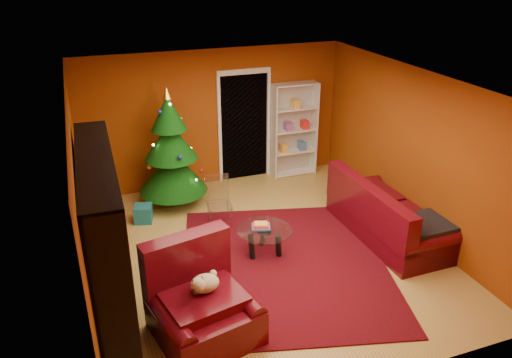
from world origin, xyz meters
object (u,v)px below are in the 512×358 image
object	(u,v)px
rug	(285,265)
white_bookshelf	(294,130)
media_unit	(106,238)
acrylic_chair	(219,205)
gift_box_red	(170,189)
gift_box_teal	(143,214)
sofa	(389,209)
coffee_table	(264,241)
christmas_tree	(171,149)
armchair	(204,303)
dog	(205,283)

from	to	relation	value
rug	white_bookshelf	distance (m)	3.46
media_unit	acrylic_chair	xyz separation A→B (m)	(1.84, 1.55, -0.65)
gift_box_red	acrylic_chair	size ratio (longest dim) A/B	0.29
rug	gift_box_teal	bearing A→B (deg)	130.78
gift_box_teal	gift_box_red	bearing A→B (deg)	54.37
media_unit	sofa	size ratio (longest dim) A/B	1.22
media_unit	white_bookshelf	size ratio (longest dim) A/B	1.41
media_unit	coffee_table	xyz separation A→B (m)	(2.25, 0.52, -0.82)
christmas_tree	gift_box_red	size ratio (longest dim) A/B	9.42
rug	acrylic_chair	world-z (taller)	acrylic_chair
white_bookshelf	coffee_table	bearing A→B (deg)	-121.38
christmas_tree	acrylic_chair	xyz separation A→B (m)	(0.54, -1.09, -0.65)
rug	white_bookshelf	world-z (taller)	white_bookshelf
gift_box_red	acrylic_chair	distance (m)	1.59
acrylic_chair	media_unit	bearing A→B (deg)	-133.52
gift_box_teal	coffee_table	distance (m)	2.27
rug	coffee_table	world-z (taller)	coffee_table
coffee_table	sofa	bearing A→B (deg)	-4.45
media_unit	acrylic_chair	distance (m)	2.49
christmas_tree	gift_box_red	bearing A→B (deg)	92.20
rug	armchair	distance (m)	1.84
media_unit	gift_box_red	world-z (taller)	media_unit
dog	sofa	distance (m)	3.51
christmas_tree	white_bookshelf	size ratio (longest dim) A/B	1.12
gift_box_red	rug	bearing A→B (deg)	-68.61
coffee_table	acrylic_chair	xyz separation A→B (m)	(-0.40, 1.02, 0.17)
white_bookshelf	dog	bearing A→B (deg)	-125.49
dog	white_bookshelf	bearing A→B (deg)	41.64
rug	acrylic_chair	xyz separation A→B (m)	(-0.57, 1.41, 0.38)
gift_box_teal	white_bookshelf	size ratio (longest dim) A/B	0.15
sofa	acrylic_chair	size ratio (longest dim) A/B	2.83
sofa	armchair	bearing A→B (deg)	109.59
gift_box_red	dog	bearing A→B (deg)	-94.34
media_unit	sofa	world-z (taller)	media_unit
sofa	gift_box_red	bearing A→B (deg)	47.63
acrylic_chair	armchair	bearing A→B (deg)	-103.46
media_unit	acrylic_chair	world-z (taller)	media_unit
white_bookshelf	sofa	world-z (taller)	white_bookshelf
dog	sofa	size ratio (longest dim) A/B	0.18
sofa	media_unit	bearing A→B (deg)	93.90
christmas_tree	acrylic_chair	world-z (taller)	christmas_tree
christmas_tree	coffee_table	world-z (taller)	christmas_tree
dog	acrylic_chair	xyz separation A→B (m)	(0.84, 2.37, -0.30)
media_unit	armchair	xyz separation A→B (m)	(0.96, -0.88, -0.57)
white_bookshelf	armchair	distance (m)	4.99
armchair	dog	bearing A→B (deg)	45.00
gift_box_teal	armchair	size ratio (longest dim) A/B	0.24
christmas_tree	gift_box_teal	xyz separation A→B (m)	(-0.63, -0.49, -0.90)
gift_box_red	media_unit	bearing A→B (deg)	-113.20
media_unit	coffee_table	distance (m)	2.45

